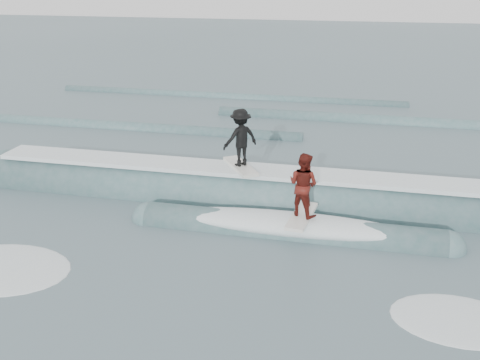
# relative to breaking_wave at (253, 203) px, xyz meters

# --- Properties ---
(ground) EXTENTS (160.00, 160.00, 0.00)m
(ground) POSITION_rel_breaking_wave_xyz_m (-0.30, -6.20, -0.05)
(ground) COLOR #3D5659
(ground) RESTS_ON ground
(breaking_wave) EXTENTS (20.54, 3.86, 2.16)m
(breaking_wave) POSITION_rel_breaking_wave_xyz_m (0.00, 0.00, 0.00)
(breaking_wave) COLOR #3A6162
(breaking_wave) RESTS_ON ground
(surfer_black) EXTENTS (1.57, 1.97, 2.04)m
(surfer_black) POSITION_rel_breaking_wave_xyz_m (-0.51, 0.37, 2.11)
(surfer_black) COLOR silver
(surfer_black) RESTS_ON ground
(surfer_red) EXTENTS (1.15, 2.05, 2.01)m
(surfer_red) POSITION_rel_breaking_wave_xyz_m (1.85, -1.83, 1.48)
(surfer_red) COLOR silver
(surfer_red) RESTS_ON ground
(whitewater) EXTENTS (16.30, 8.42, 0.10)m
(whitewater) POSITION_rel_breaking_wave_xyz_m (-0.65, -7.11, -0.05)
(whitewater) COLOR white
(whitewater) RESTS_ON ground
(far_swells) EXTENTS (38.96, 8.65, 0.80)m
(far_swells) POSITION_rel_breaking_wave_xyz_m (-1.64, 11.46, -0.05)
(far_swells) COLOR #3A6162
(far_swells) RESTS_ON ground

